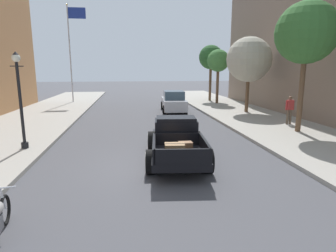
{
  "coord_description": "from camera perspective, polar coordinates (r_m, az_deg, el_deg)",
  "views": [
    {
      "loc": [
        -1.07,
        -9.61,
        3.32
      ],
      "look_at": [
        0.49,
        1.83,
        1.0
      ],
      "focal_mm": 30.23,
      "sensor_mm": 36.0,
      "label": 1
    }
  ],
  "objects": [
    {
      "name": "street_tree_nearest",
      "position": [
        15.99,
        26.15,
        16.44
      ],
      "size": [
        3.01,
        3.01,
        6.43
      ],
      "color": "brown",
      "rests_on": "sidewalk_right"
    },
    {
      "name": "car_background_silver",
      "position": [
        22.55,
        1.14,
        4.88
      ],
      "size": [
        2.06,
        4.4,
        1.65
      ],
      "color": "#B7B7BC",
      "rests_on": "ground"
    },
    {
      "name": "hotrod_truck_black",
      "position": [
        10.63,
        1.59,
        -2.61
      ],
      "size": [
        2.48,
        5.04,
        1.58
      ],
      "color": "black",
      "rests_on": "ground"
    },
    {
      "name": "pedestrian_sidewalk_right",
      "position": [
        17.93,
        23.31,
        3.29
      ],
      "size": [
        0.53,
        0.22,
        1.65
      ],
      "color": "brown",
      "rests_on": "sidewalk_right"
    },
    {
      "name": "street_lamp_near",
      "position": [
        12.66,
        -27.74,
        5.84
      ],
      "size": [
        0.5,
        0.32,
        3.85
      ],
      "color": "black",
      "rests_on": "sidewalk_left"
    },
    {
      "name": "street_tree_second",
      "position": [
        22.06,
        16.02,
        12.74
      ],
      "size": [
        3.27,
        3.27,
        5.51
      ],
      "color": "brown",
      "rests_on": "sidewalk_right"
    },
    {
      "name": "street_tree_third",
      "position": [
        27.35,
        10.09,
        12.74
      ],
      "size": [
        2.05,
        2.05,
        4.98
      ],
      "color": "brown",
      "rests_on": "sidewalk_right"
    },
    {
      "name": "street_tree_farthest",
      "position": [
        29.56,
        8.65,
        13.48
      ],
      "size": [
        2.4,
        2.4,
        5.56
      ],
      "color": "brown",
      "rests_on": "sidewalk_right"
    },
    {
      "name": "ground_plane",
      "position": [
        10.22,
        -1.33,
        -7.59
      ],
      "size": [
        140.0,
        140.0,
        0.0
      ],
      "primitive_type": "plane",
      "color": "#47474C"
    },
    {
      "name": "flagpole",
      "position": [
        29.59,
        -18.81,
        15.55
      ],
      "size": [
        1.74,
        0.16,
        9.16
      ],
      "color": "#B2B2B7",
      "rests_on": "sidewalk_left"
    }
  ]
}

